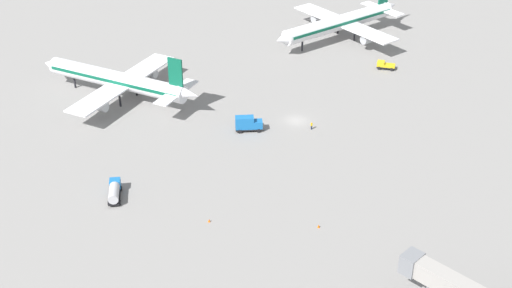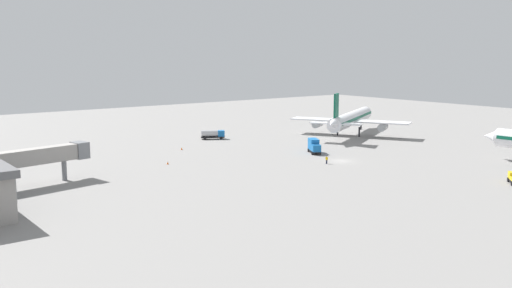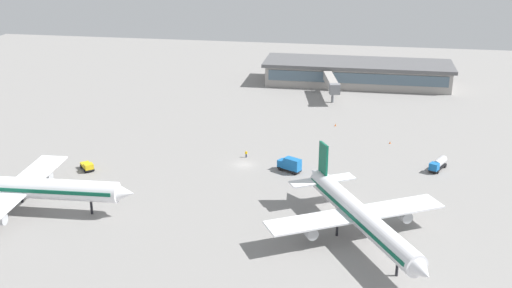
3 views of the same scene
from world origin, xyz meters
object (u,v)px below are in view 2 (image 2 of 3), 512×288
object	(u,v)px
airplane_at_gate	(351,119)
fuel_truck	(213,134)
safety_cone_mid_apron	(182,149)
catering_truck	(314,146)
safety_cone_near_gate	(168,163)
ground_crew_worker	(327,160)

from	to	relation	value
airplane_at_gate	fuel_truck	distance (m)	39.61
airplane_at_gate	safety_cone_mid_apron	world-z (taller)	airplane_at_gate
safety_cone_mid_apron	catering_truck	bearing A→B (deg)	44.45
catering_truck	safety_cone_mid_apron	world-z (taller)	catering_truck
fuel_truck	catering_truck	world-z (taller)	catering_truck
safety_cone_near_gate	safety_cone_mid_apron	distance (m)	18.44
ground_crew_worker	safety_cone_near_gate	size ratio (longest dim) A/B	2.78
catering_truck	airplane_at_gate	bearing A→B (deg)	148.33
airplane_at_gate	safety_cone_near_gate	world-z (taller)	airplane_at_gate
catering_truck	ground_crew_worker	xyz separation A→B (m)	(11.34, -6.96, -0.85)
ground_crew_worker	fuel_truck	bearing A→B (deg)	72.08
safety_cone_mid_apron	airplane_at_gate	bearing A→B (deg)	82.11
ground_crew_worker	safety_cone_mid_apron	xyz separation A→B (m)	(-34.15, -15.41, -0.55)
catering_truck	safety_cone_near_gate	size ratio (longest dim) A/B	9.68
ground_crew_worker	catering_truck	bearing A→B (deg)	40.75
fuel_truck	catering_truck	size ratio (longest dim) A/B	1.11
safety_cone_mid_apron	ground_crew_worker	bearing A→B (deg)	24.29
airplane_at_gate	ground_crew_worker	size ratio (longest dim) A/B	22.98
catering_truck	safety_cone_mid_apron	bearing A→B (deg)	-105.94
safety_cone_near_gate	safety_cone_mid_apron	bearing A→B (deg)	140.90
fuel_truck	safety_cone_near_gate	xyz separation A→B (m)	(24.48, -27.21, -1.09)
safety_cone_near_gate	safety_cone_mid_apron	world-z (taller)	same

